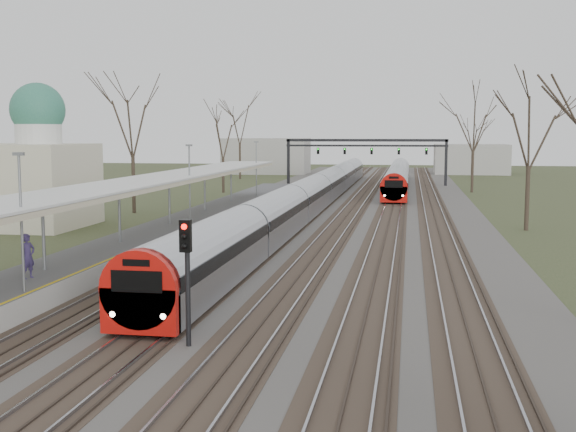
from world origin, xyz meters
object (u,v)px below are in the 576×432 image
train_near (317,191)px  train_far (398,176)px  signal_post (187,264)px  passenger (28,256)px

train_near → train_far: bearing=73.9°
train_near → signal_post: (1.75, -45.19, 1.25)m
train_far → passenger: train_far is taller
train_near → signal_post: bearing=-87.8°
train_far → signal_post: (-5.25, -69.48, 1.25)m
passenger → signal_post: signal_post is taller
train_near → passenger: bearing=-98.9°
train_far → passenger: 65.97m
train_far → signal_post: 69.69m
signal_post → train_far: bearing=85.7°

